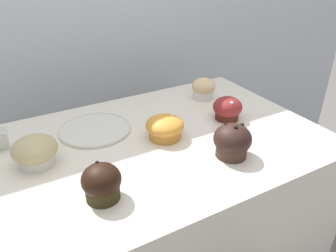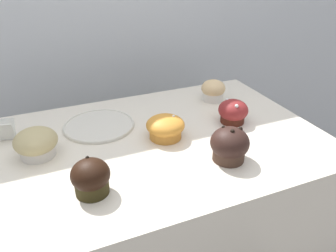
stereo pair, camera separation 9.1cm
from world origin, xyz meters
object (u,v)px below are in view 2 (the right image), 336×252
at_px(muffin_front_center, 165,127).
at_px(muffin_front_left, 91,178).
at_px(muffin_back_left, 213,90).
at_px(muffin_back_right, 233,112).
at_px(muffin_back_center, 230,145).
at_px(serving_plate, 99,125).
at_px(muffin_front_right, 36,143).

xyz_separation_m(muffin_front_center, muffin_front_left, (-0.24, -0.16, 0.01)).
xyz_separation_m(muffin_back_left, muffin_back_right, (-0.03, -0.17, -0.00)).
height_order(muffin_back_left, muffin_back_center, muffin_back_center).
bearing_deg(muffin_back_center, muffin_front_center, 122.57).
distance_m(muffin_back_left, serving_plate, 0.42).
bearing_deg(muffin_back_right, serving_plate, 161.26).
bearing_deg(muffin_front_left, muffin_front_center, 33.48).
bearing_deg(muffin_back_center, serving_plate, 131.36).
height_order(muffin_back_right, muffin_front_left, muffin_front_left).
xyz_separation_m(muffin_front_left, muffin_front_right, (-0.10, 0.20, -0.00)).
height_order(muffin_back_left, muffin_front_right, muffin_front_right).
xyz_separation_m(muffin_back_right, muffin_front_right, (-0.57, 0.04, 0.00)).
distance_m(muffin_back_right, muffin_back_center, 0.21).
relative_size(muffin_front_right, serving_plate, 0.51).
distance_m(muffin_back_right, serving_plate, 0.41).
bearing_deg(muffin_front_center, muffin_back_center, -57.43).
bearing_deg(muffin_front_left, muffin_front_right, 116.59).
height_order(muffin_front_left, muffin_back_center, muffin_back_center).
relative_size(muffin_front_left, serving_plate, 0.40).
distance_m(muffin_front_left, muffin_back_center, 0.35).
xyz_separation_m(muffin_back_left, muffin_front_right, (-0.60, -0.13, 0.00)).
xyz_separation_m(muffin_front_center, muffin_back_right, (0.23, 0.01, 0.00)).
relative_size(muffin_back_left, muffin_front_right, 0.77).
distance_m(muffin_back_left, muffin_front_left, 0.60).
relative_size(muffin_front_right, muffin_back_center, 1.12).
xyz_separation_m(muffin_back_center, serving_plate, (-0.27, 0.31, -0.04)).
height_order(muffin_back_right, serving_plate, muffin_back_right).
bearing_deg(muffin_front_center, serving_plate, 139.53).
distance_m(muffin_back_right, muffin_front_right, 0.57).
bearing_deg(muffin_back_left, muffin_front_center, -145.48).
xyz_separation_m(muffin_front_right, serving_plate, (0.18, 0.10, -0.03)).
xyz_separation_m(muffin_back_right, serving_plate, (-0.39, 0.13, -0.03)).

